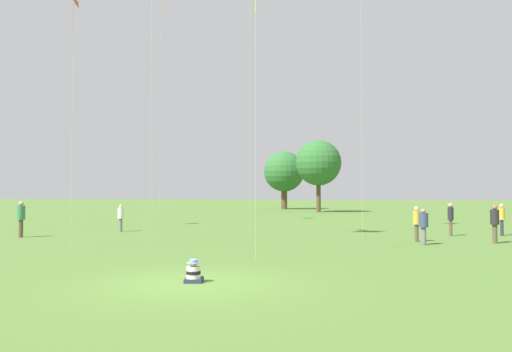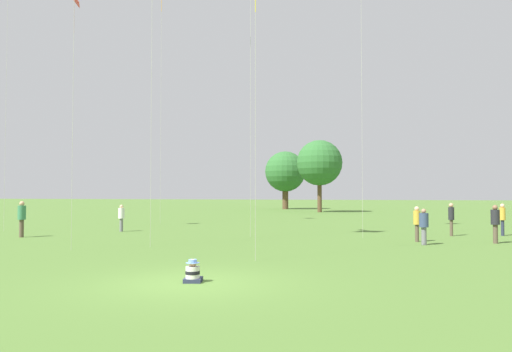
# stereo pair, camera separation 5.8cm
# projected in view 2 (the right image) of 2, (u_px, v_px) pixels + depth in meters

# --- Properties ---
(ground_plane) EXTENTS (300.00, 300.00, 0.00)m
(ground_plane) POSITION_uv_depth(u_px,v_px,m) (189.00, 283.00, 12.12)
(ground_plane) COLOR #4C702D
(seated_toddler) EXTENTS (0.53, 0.61, 0.58)m
(seated_toddler) POSITION_uv_depth(u_px,v_px,m) (193.00, 273.00, 12.27)
(seated_toddler) COLOR #282D47
(seated_toddler) RESTS_ON ground
(person_standing_1) EXTENTS (0.47, 0.47, 1.67)m
(person_standing_1) POSITION_uv_depth(u_px,v_px,m) (495.00, 221.00, 21.71)
(person_standing_1) COLOR brown
(person_standing_1) RESTS_ON ground
(person_standing_2) EXTENTS (0.48, 0.48, 1.53)m
(person_standing_2) POSITION_uv_depth(u_px,v_px,m) (424.00, 224.00, 21.08)
(person_standing_2) COLOR slate
(person_standing_2) RESTS_ON ground
(person_standing_3) EXTENTS (0.37, 0.37, 1.53)m
(person_standing_3) POSITION_uv_depth(u_px,v_px,m) (121.00, 216.00, 28.39)
(person_standing_3) COLOR slate
(person_standing_3) RESTS_ON ground
(person_standing_4) EXTENTS (0.33, 0.33, 1.65)m
(person_standing_4) POSITION_uv_depth(u_px,v_px,m) (502.00, 216.00, 25.60)
(person_standing_4) COLOR #282D42
(person_standing_4) RESTS_ON ground
(person_standing_5) EXTENTS (0.34, 0.34, 1.59)m
(person_standing_5) POSITION_uv_depth(u_px,v_px,m) (417.00, 221.00, 22.44)
(person_standing_5) COLOR brown
(person_standing_5) RESTS_ON ground
(person_standing_6) EXTENTS (0.35, 0.35, 1.68)m
(person_standing_6) POSITION_uv_depth(u_px,v_px,m) (451.00, 216.00, 25.48)
(person_standing_6) COLOR brown
(person_standing_6) RESTS_ON ground
(person_standing_7) EXTENTS (0.46, 0.46, 1.79)m
(person_standing_7) POSITION_uv_depth(u_px,v_px,m) (22.00, 216.00, 24.74)
(person_standing_7) COLOR brown
(person_standing_7) RESTS_ON ground
(kite_7) EXTENTS (1.18, 1.32, 16.33)m
(kite_7) POSITION_uv_depth(u_px,v_px,m) (74.00, 7.00, 35.04)
(kite_7) COLOR red
(kite_7) RESTS_ON ground
(distant_tree_0) EXTENTS (5.50, 5.50, 7.88)m
(distant_tree_0) POSITION_uv_depth(u_px,v_px,m) (285.00, 172.00, 67.92)
(distant_tree_0) COLOR brown
(distant_tree_0) RESTS_ON ground
(distant_tree_1) EXTENTS (5.24, 5.24, 8.28)m
(distant_tree_1) POSITION_uv_depth(u_px,v_px,m) (319.00, 163.00, 57.24)
(distant_tree_1) COLOR brown
(distant_tree_1) RESTS_ON ground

